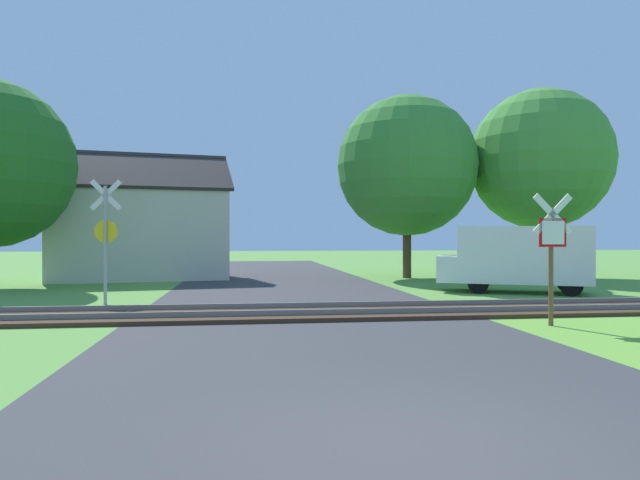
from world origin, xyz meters
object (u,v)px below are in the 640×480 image
crossing_sign_far (106,232)px  tree_far (540,159)px  mail_truck (518,256)px  stop_sign_near (552,247)px  house (140,231)px  tree_right (407,166)px

crossing_sign_far → tree_far: bearing=29.4°
crossing_sign_far → mail_truck: bearing=10.9°
stop_sign_near → house: bearing=-55.2°
crossing_sign_far → mail_truck: size_ratio=0.67×
stop_sign_near → tree_far: bearing=-118.2°
crossing_sign_far → mail_truck: (13.04, 1.68, -0.78)m
crossing_sign_far → mail_truck: crossing_sign_far is taller
tree_right → mail_truck: tree_right is taller
house → tree_right: bearing=-15.9°
stop_sign_near → tree_right: tree_right is taller
tree_right → mail_truck: bearing=-77.6°
stop_sign_near → crossing_sign_far: size_ratio=0.80×
house → mail_truck: (13.94, -8.86, -0.94)m
crossing_sign_far → tree_right: (11.38, 9.25, 3.20)m
stop_sign_near → tree_far: (7.40, 13.93, 3.89)m
tree_far → mail_truck: (-4.60, -6.89, -4.32)m
house → tree_right: 12.72m
stop_sign_near → mail_truck: 7.59m
crossing_sign_far → tree_right: 15.01m
house → mail_truck: house is taller
tree_right → tree_far: tree_far is taller
tree_far → tree_right: bearing=173.8°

